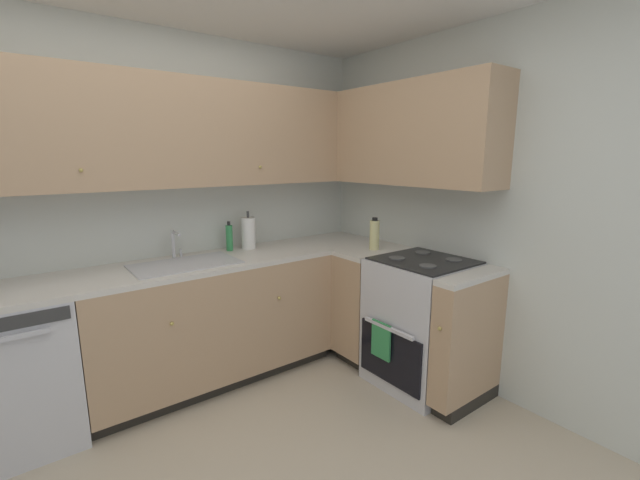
{
  "coord_description": "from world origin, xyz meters",
  "views": [
    {
      "loc": [
        -0.65,
        -1.45,
        1.64
      ],
      "look_at": [
        1.01,
        0.75,
        1.08
      ],
      "focal_mm": 23.25,
      "sensor_mm": 36.0,
      "label": 1
    }
  ],
  "objects_px": {
    "oven_range": "(422,321)",
    "soap_bottle": "(229,238)",
    "dishwasher": "(15,372)",
    "oil_bottle": "(374,235)",
    "paper_towel_roll": "(249,233)"
  },
  "relations": [
    {
      "from": "oven_range",
      "to": "paper_towel_roll",
      "type": "xyz_separation_m",
      "value": [
        -0.79,
        1.11,
        0.58
      ]
    },
    {
      "from": "soap_bottle",
      "to": "oven_range",
      "type": "bearing_deg",
      "value": -50.06
    },
    {
      "from": "soap_bottle",
      "to": "oil_bottle",
      "type": "bearing_deg",
      "value": -34.8
    },
    {
      "from": "dishwasher",
      "to": "oil_bottle",
      "type": "xyz_separation_m",
      "value": [
        2.35,
        -0.47,
        0.59
      ]
    },
    {
      "from": "dishwasher",
      "to": "oven_range",
      "type": "bearing_deg",
      "value": -21.9
    },
    {
      "from": "oven_range",
      "to": "soap_bottle",
      "type": "bearing_deg",
      "value": 129.94
    },
    {
      "from": "dishwasher",
      "to": "oil_bottle",
      "type": "relative_size",
      "value": 3.49
    },
    {
      "from": "soap_bottle",
      "to": "paper_towel_roll",
      "type": "height_order",
      "value": "paper_towel_roll"
    },
    {
      "from": "oil_bottle",
      "to": "soap_bottle",
      "type": "bearing_deg",
      "value": 145.2
    },
    {
      "from": "dishwasher",
      "to": "paper_towel_roll",
      "type": "distance_m",
      "value": 1.69
    },
    {
      "from": "dishwasher",
      "to": "soap_bottle",
      "type": "height_order",
      "value": "soap_bottle"
    },
    {
      "from": "dishwasher",
      "to": "paper_towel_roll",
      "type": "bearing_deg",
      "value": 5.82
    },
    {
      "from": "oven_range",
      "to": "paper_towel_roll",
      "type": "distance_m",
      "value": 1.48
    },
    {
      "from": "soap_bottle",
      "to": "dishwasher",
      "type": "bearing_deg",
      "value": -172.75
    },
    {
      "from": "oven_range",
      "to": "soap_bottle",
      "type": "height_order",
      "value": "soap_bottle"
    }
  ]
}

